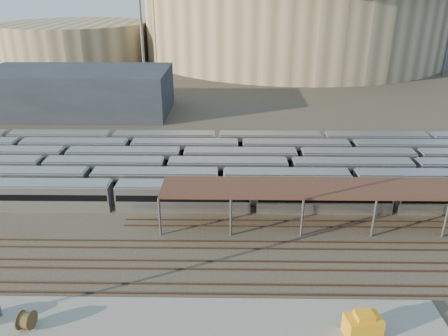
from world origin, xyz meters
name	(u,v)px	position (x,y,z in m)	size (l,w,h in m)	color
ground	(226,241)	(0.00, 0.00, 0.00)	(420.00, 420.00, 0.00)	#383026
apron	(167,332)	(-5.00, -15.00, 0.10)	(50.00, 9.00, 0.20)	gray
subway_trains	(233,167)	(0.86, 18.50, 1.80)	(128.83, 23.90, 3.60)	#BCBBC1
inspection_shed	(405,190)	(22.00, 4.00, 4.98)	(60.30, 6.00, 5.30)	#5A5A5F
empty_tracks	(225,265)	(0.00, -5.00, 0.09)	(170.00, 9.62, 0.18)	#4C3323
stadium	(292,14)	(25.00, 140.00, 16.47)	(124.00, 124.00, 32.50)	tan
secondary_arena	(76,41)	(-60.00, 130.00, 7.00)	(56.00, 56.00, 14.00)	tan
service_building	(78,91)	(-35.00, 55.00, 5.00)	(42.00, 20.00, 10.00)	#1E232D
floodlight_0	(140,7)	(-30.00, 110.00, 20.65)	(4.00, 1.00, 38.40)	#5A5A5F
floodlight_3	(207,1)	(-10.00, 160.00, 20.65)	(4.00, 1.00, 38.40)	#5A5A5F
cable_reel_east	(26,320)	(-17.47, -14.71, 1.06)	(1.72, 1.72, 0.96)	brown
yellow_equipment	(363,326)	(12.00, -15.10, 1.15)	(3.03, 1.90, 1.90)	orange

